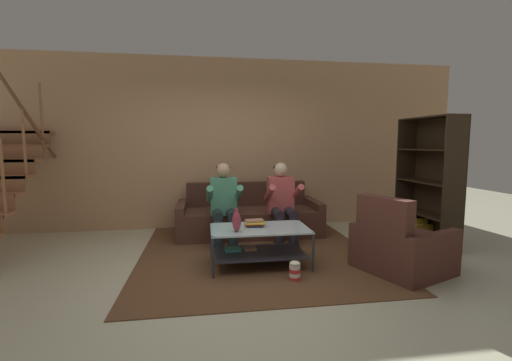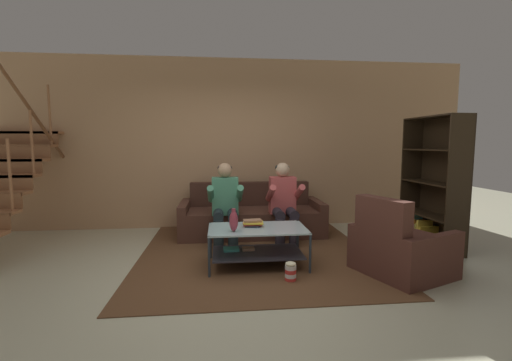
{
  "view_description": "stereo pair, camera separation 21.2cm",
  "coord_description": "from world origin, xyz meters",
  "px_view_note": "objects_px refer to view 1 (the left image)",
  "views": [
    {
      "loc": [
        -0.37,
        -3.54,
        1.45
      ],
      "look_at": [
        0.31,
        0.89,
        0.97
      ],
      "focal_mm": 24.0,
      "sensor_mm": 36.0,
      "label": 1
    },
    {
      "loc": [
        -0.16,
        -3.57,
        1.45
      ],
      "look_at": [
        0.31,
        0.89,
        0.97
      ],
      "focal_mm": 24.0,
      "sensor_mm": 36.0,
      "label": 2
    }
  ],
  "objects_px": {
    "couch": "(249,217)",
    "person_seated_right": "(282,199)",
    "armchair": "(400,247)",
    "popcorn_tub": "(295,271)",
    "person_seated_left": "(224,201)",
    "vase": "(237,221)",
    "book_stack": "(255,223)",
    "bookshelf": "(427,194)",
    "coffee_table": "(258,240)"
  },
  "relations": [
    {
      "from": "coffee_table",
      "to": "popcorn_tub",
      "type": "height_order",
      "value": "coffee_table"
    },
    {
      "from": "couch",
      "to": "book_stack",
      "type": "bearing_deg",
      "value": -94.58
    },
    {
      "from": "coffee_table",
      "to": "armchair",
      "type": "height_order",
      "value": "armchair"
    },
    {
      "from": "armchair",
      "to": "popcorn_tub",
      "type": "height_order",
      "value": "armchair"
    },
    {
      "from": "couch",
      "to": "person_seated_right",
      "type": "xyz_separation_m",
      "value": [
        0.43,
        -0.53,
        0.37
      ]
    },
    {
      "from": "person_seated_right",
      "to": "bookshelf",
      "type": "height_order",
      "value": "bookshelf"
    },
    {
      "from": "person_seated_left",
      "to": "armchair",
      "type": "distance_m",
      "value": 2.38
    },
    {
      "from": "bookshelf",
      "to": "book_stack",
      "type": "bearing_deg",
      "value": -169.29
    },
    {
      "from": "armchair",
      "to": "book_stack",
      "type": "bearing_deg",
      "value": 163.05
    },
    {
      "from": "armchair",
      "to": "coffee_table",
      "type": "bearing_deg",
      "value": 165.03
    },
    {
      "from": "couch",
      "to": "bookshelf",
      "type": "xyz_separation_m",
      "value": [
        2.49,
        -0.9,
        0.46
      ]
    },
    {
      "from": "person_seated_left",
      "to": "bookshelf",
      "type": "distance_m",
      "value": 2.94
    },
    {
      "from": "vase",
      "to": "person_seated_right",
      "type": "bearing_deg",
      "value": 54.43
    },
    {
      "from": "person_seated_left",
      "to": "popcorn_tub",
      "type": "xyz_separation_m",
      "value": [
        0.66,
        -1.43,
        -0.53
      ]
    },
    {
      "from": "vase",
      "to": "armchair",
      "type": "height_order",
      "value": "armchair"
    },
    {
      "from": "person_seated_right",
      "to": "popcorn_tub",
      "type": "distance_m",
      "value": 1.54
    },
    {
      "from": "vase",
      "to": "popcorn_tub",
      "type": "xyz_separation_m",
      "value": [
        0.59,
        -0.35,
        -0.48
      ]
    },
    {
      "from": "person_seated_right",
      "to": "person_seated_left",
      "type": "bearing_deg",
      "value": 180.0
    },
    {
      "from": "person_seated_right",
      "to": "bookshelf",
      "type": "bearing_deg",
      "value": -10.4
    },
    {
      "from": "coffee_table",
      "to": "armchair",
      "type": "xyz_separation_m",
      "value": [
        1.57,
        -0.42,
        -0.03
      ]
    },
    {
      "from": "couch",
      "to": "person_seated_right",
      "type": "height_order",
      "value": "person_seated_right"
    },
    {
      "from": "book_stack",
      "to": "popcorn_tub",
      "type": "distance_m",
      "value": 0.77
    },
    {
      "from": "coffee_table",
      "to": "book_stack",
      "type": "distance_m",
      "value": 0.21
    },
    {
      "from": "person_seated_left",
      "to": "person_seated_right",
      "type": "distance_m",
      "value": 0.85
    },
    {
      "from": "couch",
      "to": "vase",
      "type": "bearing_deg",
      "value": -102.23
    },
    {
      "from": "vase",
      "to": "popcorn_tub",
      "type": "relative_size",
      "value": 1.24
    },
    {
      "from": "person_seated_right",
      "to": "book_stack",
      "type": "bearing_deg",
      "value": -121.75
    },
    {
      "from": "person_seated_left",
      "to": "armchair",
      "type": "height_order",
      "value": "person_seated_left"
    },
    {
      "from": "person_seated_left",
      "to": "coffee_table",
      "type": "bearing_deg",
      "value": -69.53
    },
    {
      "from": "couch",
      "to": "book_stack",
      "type": "height_order",
      "value": "couch"
    },
    {
      "from": "coffee_table",
      "to": "vase",
      "type": "distance_m",
      "value": 0.42
    },
    {
      "from": "book_stack",
      "to": "armchair",
      "type": "xyz_separation_m",
      "value": [
        1.6,
        -0.49,
        -0.22
      ]
    },
    {
      "from": "person_seated_right",
      "to": "vase",
      "type": "distance_m",
      "value": 1.33
    },
    {
      "from": "coffee_table",
      "to": "vase",
      "type": "bearing_deg",
      "value": -152.0
    },
    {
      "from": "vase",
      "to": "book_stack",
      "type": "relative_size",
      "value": 1.06
    },
    {
      "from": "coffee_table",
      "to": "book_stack",
      "type": "xyz_separation_m",
      "value": [
        -0.04,
        0.07,
        0.19
      ]
    },
    {
      "from": "bookshelf",
      "to": "popcorn_tub",
      "type": "bearing_deg",
      "value": -154.92
    },
    {
      "from": "person_seated_left",
      "to": "book_stack",
      "type": "xyz_separation_m",
      "value": [
        0.31,
        -0.87,
        -0.13
      ]
    },
    {
      "from": "book_stack",
      "to": "vase",
      "type": "bearing_deg",
      "value": -137.86
    },
    {
      "from": "vase",
      "to": "bookshelf",
      "type": "relative_size",
      "value": 0.14
    },
    {
      "from": "book_stack",
      "to": "coffee_table",
      "type": "bearing_deg",
      "value": -62.65
    },
    {
      "from": "person_seated_right",
      "to": "bookshelf",
      "type": "distance_m",
      "value": 2.1
    },
    {
      "from": "book_stack",
      "to": "person_seated_left",
      "type": "bearing_deg",
      "value": 109.89
    },
    {
      "from": "armchair",
      "to": "person_seated_left",
      "type": "bearing_deg",
      "value": 144.71
    },
    {
      "from": "couch",
      "to": "person_seated_left",
      "type": "distance_m",
      "value": 0.77
    },
    {
      "from": "bookshelf",
      "to": "armchair",
      "type": "bearing_deg",
      "value": -135.38
    },
    {
      "from": "person_seated_left",
      "to": "bookshelf",
      "type": "xyz_separation_m",
      "value": [
        2.91,
        -0.38,
        0.09
      ]
    },
    {
      "from": "couch",
      "to": "popcorn_tub",
      "type": "bearing_deg",
      "value": -83.07
    },
    {
      "from": "armchair",
      "to": "popcorn_tub",
      "type": "distance_m",
      "value": 1.27
    },
    {
      "from": "person_seated_left",
      "to": "book_stack",
      "type": "distance_m",
      "value": 0.93
    }
  ]
}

